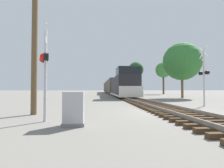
% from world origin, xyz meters
% --- Properties ---
extents(ground_plane, '(400.00, 400.00, 0.00)m').
position_xyz_m(ground_plane, '(0.00, 0.00, 0.00)').
color(ground_plane, slate).
extents(rail_track_bed, '(2.60, 160.00, 0.31)m').
position_xyz_m(rail_track_bed, '(0.00, -0.00, 0.14)').
color(rail_track_bed, '#42301E').
rests_on(rail_track_bed, ground).
extents(freight_train, '(3.09, 60.99, 4.37)m').
position_xyz_m(freight_train, '(0.00, 42.47, 2.04)').
color(freight_train, '#232326').
rests_on(freight_train, ground).
extents(crossing_signal_near, '(0.59, 1.00, 3.97)m').
position_xyz_m(crossing_signal_near, '(-6.37, -2.20, 2.37)').
color(crossing_signal_near, '#B7B7BC').
rests_on(crossing_signal_near, ground).
extents(crossing_signal_far, '(0.43, 1.01, 4.68)m').
position_xyz_m(crossing_signal_far, '(4.12, 3.47, 2.55)').
color(crossing_signal_far, '#B7B7BC').
rests_on(crossing_signal_far, ground).
extents(relay_cabinet, '(0.80, 0.58, 1.23)m').
position_xyz_m(relay_cabinet, '(-5.06, -3.12, 0.60)').
color(relay_cabinet, slate).
rests_on(relay_cabinet, ground).
extents(utility_pole, '(1.80, 0.30, 9.65)m').
position_xyz_m(utility_pole, '(-7.52, -0.14, 4.94)').
color(utility_pole, brown).
rests_on(utility_pole, ground).
extents(tree_far_right, '(5.62, 5.62, 8.30)m').
position_xyz_m(tree_far_right, '(8.38, 15.57, 5.47)').
color(tree_far_right, brown).
rests_on(tree_far_right, ground).
extents(tree_mid_background, '(4.08, 4.08, 8.47)m').
position_xyz_m(tree_mid_background, '(13.06, 35.19, 6.36)').
color(tree_mid_background, brown).
rests_on(tree_mid_background, ground).
extents(tree_deep_background, '(4.46, 4.46, 9.44)m').
position_xyz_m(tree_deep_background, '(7.12, 41.52, 7.16)').
color(tree_deep_background, brown).
rests_on(tree_deep_background, ground).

